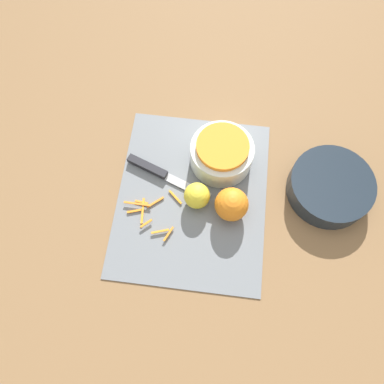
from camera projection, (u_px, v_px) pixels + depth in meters
ground_plane at (192, 197)px, 0.96m from camera, size 4.00×4.00×0.00m
cutting_board at (192, 197)px, 0.95m from camera, size 0.46×0.37×0.01m
bowl_speckled at (222, 153)px, 0.95m from camera, size 0.16×0.16×0.08m
bowl_dark at (330, 187)px, 0.93m from camera, size 0.21×0.21×0.06m
knife at (155, 170)px, 0.97m from camera, size 0.10×0.23×0.02m
orange_left at (232, 204)px, 0.90m from camera, size 0.08×0.08×0.08m
lemon at (197, 196)px, 0.92m from camera, size 0.07×0.07×0.07m
peel_pile at (151, 212)px, 0.93m from camera, size 0.14×0.14×0.01m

